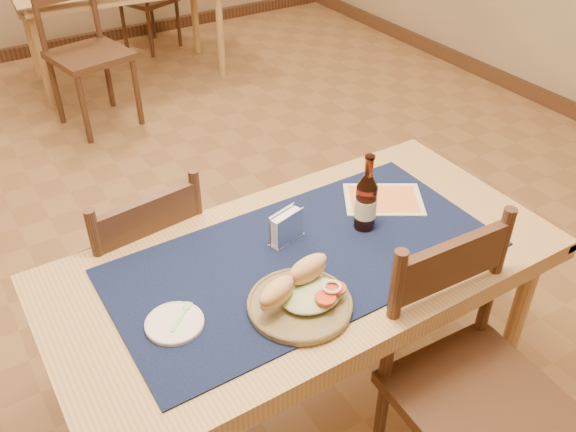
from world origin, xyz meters
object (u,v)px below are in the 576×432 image
napkin_holder (286,228)px  main_table (305,278)px  sandwich_plate (301,297)px  chair_main_far (141,271)px  beer_bottle (366,202)px  chair_main_near (470,384)px

napkin_holder → main_table: bearing=-86.6°
main_table → sandwich_plate: bearing=-126.5°
main_table → chair_main_far: (-0.38, 0.53, -0.19)m
chair_main_far → beer_bottle: 0.89m
main_table → beer_bottle: 0.32m
main_table → napkin_holder: 0.17m
chair_main_near → sandwich_plate: (-0.39, 0.33, 0.28)m
napkin_holder → chair_main_near: bearing=-66.5°
chair_main_near → beer_bottle: bearing=90.7°
main_table → beer_bottle: beer_bottle is taller
main_table → beer_bottle: size_ratio=5.92×
chair_main_far → beer_bottle: beer_bottle is taller
sandwich_plate → napkin_holder: 0.30m
main_table → napkin_holder: size_ratio=12.20×
chair_main_near → beer_bottle: size_ratio=3.62×
sandwich_plate → beer_bottle: bearing=27.7°
chair_main_far → main_table: bearing=-54.6°
chair_main_far → sandwich_plate: size_ratio=3.07×
chair_main_near → sandwich_plate: bearing=139.2°
main_table → beer_bottle: (0.25, 0.03, 0.19)m
chair_main_far → chair_main_near: 1.21m
chair_main_far → napkin_holder: (0.37, -0.43, 0.33)m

